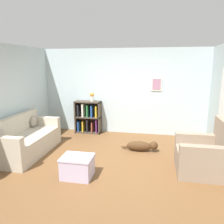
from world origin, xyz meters
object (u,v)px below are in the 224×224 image
(bookshelf, at_px, (88,117))
(dog, at_px, (142,146))
(coffee_table, at_px, (77,166))
(couch, at_px, (26,140))
(recliner_chair, at_px, (205,155))
(vase, at_px, (92,96))

(bookshelf, bearing_deg, dog, -35.61)
(bookshelf, distance_m, coffee_table, 2.87)
(coffee_table, bearing_deg, couch, 151.83)
(bookshelf, bearing_deg, recliner_chair, -34.96)
(recliner_chair, height_order, dog, recliner_chair)
(couch, xyz_separation_m, coffee_table, (1.60, -0.86, -0.11))
(dog, xyz_separation_m, vase, (-1.62, 1.24, 1.03))
(vase, bearing_deg, coffee_table, -80.02)
(bookshelf, xyz_separation_m, dog, (1.76, -1.26, -0.36))
(dog, distance_m, vase, 2.29)
(recliner_chair, relative_size, dog, 1.17)
(bookshelf, distance_m, dog, 2.20)
(couch, height_order, dog, couch)
(recliner_chair, distance_m, vase, 3.69)
(couch, xyz_separation_m, vase, (1.11, 1.91, 0.83))
(dog, relative_size, vase, 3.41)
(recliner_chair, xyz_separation_m, dog, (-1.29, 0.87, -0.24))
(recliner_chair, bearing_deg, dog, 145.94)
(bookshelf, distance_m, recliner_chair, 3.73)
(coffee_table, xyz_separation_m, vase, (-0.49, 2.77, 0.94))
(bookshelf, distance_m, vase, 0.68)
(coffee_table, xyz_separation_m, dog, (1.13, 1.52, -0.09))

